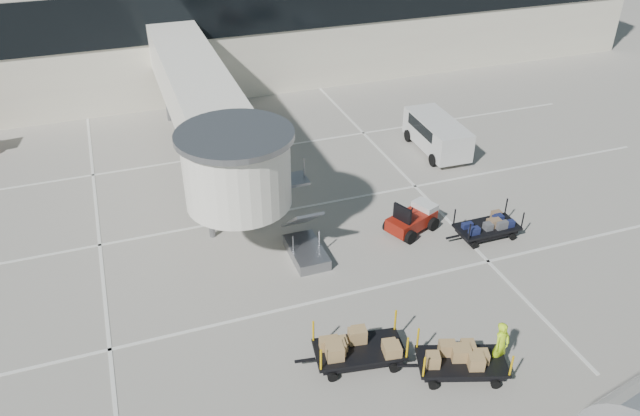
% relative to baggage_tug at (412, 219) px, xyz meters
% --- Properties ---
extents(ground, '(140.00, 140.00, 0.00)m').
position_rel_baggage_tug_xyz_m(ground, '(-3.96, -5.36, -0.59)').
color(ground, '#A6A095').
rests_on(ground, ground).
extents(lane_markings, '(40.00, 30.00, 0.02)m').
position_rel_baggage_tug_xyz_m(lane_markings, '(-4.62, 3.97, -0.58)').
color(lane_markings, silver).
rests_on(lane_markings, ground).
extents(terminal, '(64.00, 12.11, 15.20)m').
position_rel_baggage_tug_xyz_m(terminal, '(-4.31, 24.58, 3.52)').
color(terminal, beige).
rests_on(terminal, ground).
extents(jet_bridge, '(5.70, 20.40, 6.03)m').
position_rel_baggage_tug_xyz_m(jet_bridge, '(-7.93, 6.90, 3.69)').
color(jet_bridge, white).
rests_on(jet_bridge, ground).
extents(baggage_tug, '(2.73, 2.31, 1.62)m').
position_rel_baggage_tug_xyz_m(baggage_tug, '(0.00, 0.00, 0.00)').
color(baggage_tug, maroon).
rests_on(baggage_tug, ground).
extents(suitcase_cart, '(3.57, 1.46, 1.40)m').
position_rel_baggage_tug_xyz_m(suitcase_cart, '(3.06, -1.65, -0.09)').
color(suitcase_cart, black).
rests_on(suitcase_cart, ground).
extents(box_cart_near, '(3.81, 2.40, 1.47)m').
position_rel_baggage_tug_xyz_m(box_cart_near, '(-2.50, -8.65, -0.03)').
color(box_cart_near, black).
rests_on(box_cart_near, ground).
extents(box_cart_far, '(3.96, 2.03, 1.52)m').
position_rel_baggage_tug_xyz_m(box_cart_far, '(-5.59, -6.95, 0.04)').
color(box_cart_far, black).
rests_on(box_cart_far, ground).
extents(ground_worker, '(0.82, 0.67, 1.95)m').
position_rel_baggage_tug_xyz_m(ground_worker, '(-1.06, -8.79, 0.39)').
color(ground_worker, '#B2E217').
rests_on(ground_worker, ground).
extents(minivan, '(2.35, 5.08, 1.90)m').
position_rel_baggage_tug_xyz_m(minivan, '(5.08, 7.18, 0.55)').
color(minivan, silver).
rests_on(minivan, ground).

